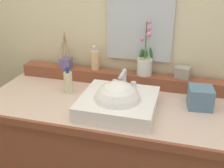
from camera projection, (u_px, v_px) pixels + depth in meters
name	position (u px, v px, depth m)	size (l,w,h in m)	color
vanity_cabinet	(108.00, 158.00, 1.76)	(1.45, 0.66, 0.85)	brown
back_ledge	(118.00, 78.00, 1.80)	(1.37, 0.10, 0.08)	brown
sink_basin	(118.00, 104.00, 1.47)	(0.41, 0.39, 0.29)	white
potted_plant	(145.00, 63.00, 1.72)	(0.10, 0.11, 0.35)	silver
soap_dispenser	(95.00, 60.00, 1.80)	(0.05, 0.06, 0.17)	#E5BC85
reed_diffuser	(66.00, 62.00, 1.85)	(0.09, 0.09, 0.25)	slate
trinket_box	(183.00, 72.00, 1.68)	(0.09, 0.07, 0.07)	gray
lotion_bottle	(68.00, 82.00, 1.67)	(0.05, 0.06, 0.17)	beige
tissue_box	(200.00, 97.00, 1.50)	(0.13, 0.13, 0.12)	slate
mirror	(140.00, 21.00, 1.67)	(0.42, 0.02, 0.50)	silver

